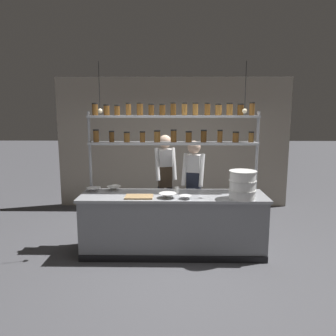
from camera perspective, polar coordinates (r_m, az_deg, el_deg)
ground_plane at (r=5.27m, az=0.84°, el=-14.37°), size 40.00×40.00×0.00m
back_wall at (r=7.44m, az=0.89°, el=4.35°), size 5.20×0.12×2.91m
prep_counter at (r=5.10m, az=0.85°, el=-9.66°), size 2.80×0.76×0.92m
spice_shelf_unit at (r=5.15m, az=0.96°, el=6.52°), size 2.69×0.28×2.30m
chef_left at (r=5.76m, az=-0.51°, el=-1.54°), size 0.40×0.33×1.76m
chef_center at (r=5.52m, az=4.46°, el=-2.63°), size 0.41×0.34×1.69m
container_stack at (r=4.80m, az=12.84°, el=-2.87°), size 0.39×0.39×0.41m
cutting_board at (r=4.81m, az=-5.06°, el=-5.00°), size 0.40×0.26×0.02m
prep_bowl_near_left at (r=5.30m, az=-9.41°, el=-3.50°), size 0.23×0.23×0.06m
prep_bowl_center_front at (r=4.73m, az=3.07°, el=-5.10°), size 0.18×0.18×0.05m
prep_bowl_center_back at (r=4.77m, az=-0.04°, el=-4.81°), size 0.26×0.26×0.07m
prep_bowl_near_right at (r=5.28m, az=-12.85°, el=-3.68°), size 0.23×0.23×0.06m
serving_cup_front at (r=5.00m, az=1.55°, el=-3.92°), size 0.07×0.07×0.11m
pendant_light_row at (r=4.81m, az=0.71°, el=10.37°), size 2.17×0.07×0.73m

